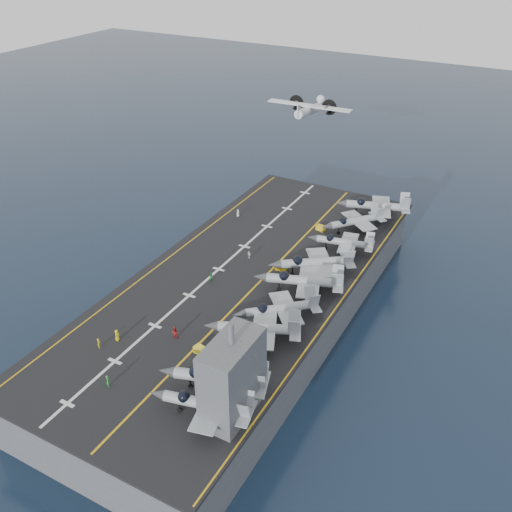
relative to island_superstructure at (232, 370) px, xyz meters
The scene contains 28 objects.
ground 38.02m from the island_superstructure, 116.57° to the left, with size 500.00×500.00×0.00m, color #142135.
hull 35.94m from the island_superstructure, 116.57° to the left, with size 36.00×90.00×10.00m, color #56595E.
flight_deck 34.41m from the island_superstructure, 116.57° to the left, with size 38.00×92.00×0.40m, color black.
foul_line 33.17m from the island_superstructure, 111.80° to the left, with size 0.35×90.00×0.02m, color gold.
landing_centerline 37.38m from the island_superstructure, 124.99° to the left, with size 0.50×90.00×0.02m, color silver.
deck_edge_port 44.50m from the island_superstructure, 136.85° to the left, with size 0.25×90.00×0.02m, color gold.
deck_edge_stbd 31.12m from the island_superstructure, 83.35° to the left, with size 0.25×90.00×0.02m, color gold.
island_superstructure is the anchor object (origin of this frame).
fighter_jet_0 6.13m from the island_superstructure, 131.80° to the right, with size 16.50×12.80×5.10m, color #979EA7, non-canonical shape.
fighter_jet_1 6.24m from the island_superstructure, 147.53° to the left, with size 18.31×14.87×5.51m, color gray, non-canonical shape.
fighter_jet_2 16.14m from the island_superstructure, 105.36° to the left, with size 18.34×15.70×5.38m, color #979EA7, non-canonical shape.
fighter_jet_3 22.29m from the island_superstructure, 98.91° to the left, with size 17.44×17.09×5.09m, color gray, non-canonical shape.
fighter_jet_4 31.11m from the island_superstructure, 96.29° to the left, with size 18.81×15.55×5.60m, color gray, non-canonical shape.
fighter_jet_5 37.87m from the island_superstructure, 96.02° to the left, with size 19.43×18.12×5.61m, color #98A2A8, non-canonical shape.
fighter_jet_6 48.12m from the island_superstructure, 92.75° to the left, with size 14.89×11.42×4.65m, color gray, non-canonical shape.
fighter_jet_7 57.69m from the island_superstructure, 93.46° to the left, with size 16.65×17.30×5.02m, color #929CA2, non-canonical shape.
fighter_jet_8 66.26m from the island_superstructure, 91.40° to the left, with size 19.01×15.63×5.68m, color #A2ADB3, non-canonical shape.
tow_cart_a 14.95m from the island_superstructure, 143.34° to the left, with size 2.15×1.63×1.16m, color yellow, non-canonical shape.
tow_cart_b 37.88m from the island_superstructure, 106.21° to the left, with size 2.30×1.64×1.29m, color #DBAB0A, non-canonical shape.
tow_cart_c 55.38m from the island_superstructure, 100.51° to the left, with size 2.03×1.52×1.10m, color yellow, non-canonical shape.
crew_0 25.19m from the island_superstructure, behind, with size 1.11×1.38×1.99m, color yellow.
crew_1 26.20m from the island_superstructure, behind, with size 1.12×1.24×1.72m, color yellow.
crew_2 33.31m from the island_superstructure, 127.66° to the left, with size 0.79×1.14×1.85m, color #268C33.
crew_4 41.13m from the island_superstructure, 116.18° to the left, with size 1.15×0.93×1.67m, color silver.
crew_5 59.13m from the island_superstructure, 119.53° to the left, with size 0.88×1.14×1.68m, color white.
crew_6 19.88m from the island_superstructure, 166.01° to the right, with size 1.38×1.44×2.00m, color green.
crew_7 19.80m from the island_superstructure, 150.62° to the left, with size 1.47×1.33×2.03m, color #B21919.
transport_plane 96.31m from the island_superstructure, 108.26° to the left, with size 23.85×16.67×5.52m, color silver, non-canonical shape.
Camera 1 is at (44.68, -77.82, 68.96)m, focal length 40.00 mm.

